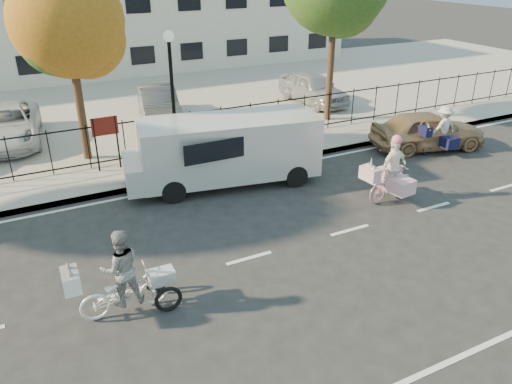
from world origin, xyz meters
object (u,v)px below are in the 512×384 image
zebra_trike (123,282)px  lamppost (171,74)px  unicorn_bike (391,177)px  lot_car_c (158,104)px  white_van (226,149)px  gold_sedan (428,130)px  lot_car_b (6,125)px  lot_car_d (313,88)px  bull_bike (442,135)px

zebra_trike → lamppost: bearing=-24.2°
unicorn_bike → lot_car_c: size_ratio=0.47×
white_van → gold_sedan: 8.05m
lot_car_b → lot_car_c: bearing=8.4°
lot_car_c → lamppost: bearing=-89.5°
gold_sedan → lot_car_b: lot_car_b is taller
lamppost → gold_sedan: (8.83, -3.00, -2.40)m
white_van → lot_car_c: size_ratio=1.46×
zebra_trike → lot_car_d: (11.84, 11.37, 0.14)m
gold_sedan → lot_car_c: (-8.04, 7.65, 0.15)m
lamppost → bull_bike: lamppost is taller
zebra_trike → bull_bike: bearing=-71.2°
lamppost → white_van: bearing=-72.2°
gold_sedan → lot_car_c: lot_car_c is taller
bull_bike → zebra_trike: bearing=109.4°
lot_car_d → gold_sedan: bearing=-87.2°
lamppost → lot_car_c: size_ratio=1.00×
white_van → lot_car_c: 7.17m
unicorn_bike → lot_car_b: size_ratio=0.41×
bull_bike → gold_sedan: bearing=11.6°
white_van → lot_car_b: white_van is taller
lamppost → lot_car_c: bearing=80.5°
bull_bike → lot_car_d: (-0.70, 7.53, 0.16)m
lot_car_c → lot_car_d: lot_car_d is taller
lamppost → unicorn_bike: 7.81m
unicorn_bike → bull_bike: bearing=-69.3°
zebra_trike → lot_car_c: bearing=-18.2°
bull_bike → unicorn_bike: bearing=119.8°
unicorn_bike → bull_bike: (4.26, 2.21, -0.04)m
zebra_trike → bull_bike: 13.12m
lot_car_d → lamppost: bearing=-156.6°
lamppost → lot_car_c: (0.78, 4.65, -2.25)m
gold_sedan → zebra_trike: bearing=124.6°
lot_car_c → zebra_trike: bearing=-100.0°
bull_bike → white_van: (-8.12, 1.09, 0.47)m
lamppost → lot_car_c: 5.23m
zebra_trike → gold_sedan: zebra_trike is taller
zebra_trike → lot_car_b: (-1.58, 11.82, 0.12)m
lamppost → zebra_trike: 8.60m
zebra_trike → unicorn_bike: size_ratio=1.08×
gold_sedan → lot_car_d: lot_car_d is taller
zebra_trike → unicorn_bike: 8.44m
unicorn_bike → lot_car_c: unicorn_bike is taller
lamppost → lot_car_d: bearing=25.6°
unicorn_bike → lot_car_d: unicorn_bike is taller
zebra_trike → white_van: (4.43, 4.92, 0.45)m
unicorn_bike → lot_car_d: (3.56, 9.74, 0.12)m
unicorn_bike → white_van: size_ratio=0.32×
white_van → lot_car_d: size_ratio=1.49×
bull_bike → gold_sedan: 0.61m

